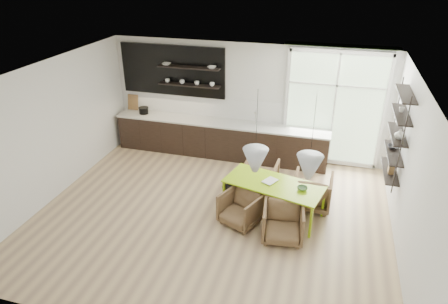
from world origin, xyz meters
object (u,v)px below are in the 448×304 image
Objects in this scene: armchair_front_right at (283,223)px; wire_stool at (229,192)px; armchair_back_left at (261,175)px; armchair_back_right at (312,191)px; dining_table at (274,185)px; armchair_front_left at (241,208)px.

armchair_front_right reaches higher than wire_stool.
armchair_back_right reaches higher than armchair_back_left.
dining_table is at bearing 118.37° from armchair_back_left.
wire_stool is at bearing 57.05° from armchair_back_left.
armchair_front_right is (0.74, -1.62, 0.01)m from armchair_back_left.
armchair_back_left is 0.92m from wire_stool.
armchair_front_right is (0.86, -0.26, 0.02)m from armchair_front_left.
armchair_front_right is at bearing 6.13° from armchair_front_left.
armchair_back_left is 0.97× the size of armchair_front_right.
wire_stool is at bearing 138.45° from armchair_front_right.
dining_table is 2.61× the size of armchair_back_right.
dining_table is at bearing 33.77° from armchair_back_right.
armchair_front_right is at bearing -34.51° from wire_stool.
armchair_back_right is 1.62m from armchair_front_left.
dining_table is 0.87m from armchair_front_right.
dining_table is 1.04m from wire_stool.
armchair_back_left is 1.37m from armchair_front_left.
armchair_back_left is 1.23m from armchair_back_right.
armchair_back_right is (1.17, -0.39, 0.03)m from armchair_back_left.
armchair_back_right is 1.30m from armchair_front_right.
dining_table is 5.20× the size of wire_stool.
dining_table is at bearing -7.33° from wire_stool.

